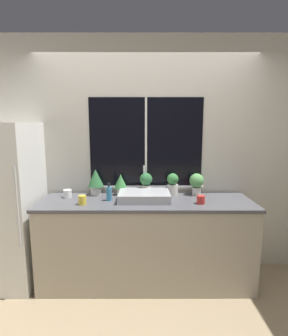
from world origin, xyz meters
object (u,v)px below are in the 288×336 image
(refrigerator, at_px, (7,205))
(soap_bottle, at_px, (108,193))
(sink, at_px, (143,196))
(potted_plant_far_left, at_px, (95,180))
(potted_plant_far_right, at_px, (195,182))
(mug_red, at_px, (200,200))
(mug_white, at_px, (66,194))
(mug_yellow, at_px, (81,200))
(potted_plant_center, at_px, (145,182))
(potted_plant_left, at_px, (119,183))
(potted_plant_right, at_px, (172,184))

(refrigerator, xyz_separation_m, soap_bottle, (1.10, -0.04, 0.14))
(sink, xyz_separation_m, potted_plant_far_left, (-0.55, 0.21, 0.13))
(potted_plant_far_right, distance_m, soap_bottle, 1.00)
(mug_red, bearing_deg, mug_white, 170.90)
(soap_bottle, height_order, mug_yellow, soap_bottle)
(potted_plant_center, bearing_deg, mug_red, -31.82)
(potted_plant_left, distance_m, potted_plant_center, 0.29)
(refrigerator, relative_size, sink, 3.22)
(mug_red, bearing_deg, sink, 166.64)
(mug_red, bearing_deg, soap_bottle, 173.34)
(potted_plant_left, bearing_deg, sink, -38.00)
(mug_white, relative_size, mug_red, 1.08)
(potted_plant_far_left, xyz_separation_m, mug_yellow, (-0.07, -0.38, -0.12))
(mug_white, bearing_deg, mug_red, -9.10)
(potted_plant_right, height_order, mug_red, potted_plant_right)
(potted_plant_far_right, relative_size, mug_white, 2.74)
(potted_plant_far_left, bearing_deg, mug_yellow, -100.48)
(refrigerator, height_order, potted_plant_far_right, refrigerator)
(potted_plant_far_right, relative_size, mug_yellow, 2.64)
(refrigerator, relative_size, potted_plant_center, 6.86)
(refrigerator, xyz_separation_m, mug_white, (0.62, 0.08, 0.10))
(sink, height_order, potted_plant_right, sink)
(mug_white, bearing_deg, potted_plant_far_left, 22.11)
(soap_bottle, distance_m, mug_red, 0.95)
(potted_plant_center, distance_m, potted_plant_far_right, 0.58)
(potted_plant_left, height_order, mug_yellow, potted_plant_left)
(potted_plant_left, bearing_deg, mug_red, -22.31)
(potted_plant_center, height_order, mug_red, potted_plant_center)
(mug_red, bearing_deg, potted_plant_center, 148.18)
(potted_plant_right, distance_m, mug_red, 0.44)
(potted_plant_far_left, bearing_deg, potted_plant_left, 0.00)
(potted_plant_far_left, relative_size, potted_plant_far_right, 1.20)
(potted_plant_far_left, xyz_separation_m, soap_bottle, (0.18, -0.24, -0.09))
(potted_plant_far_left, bearing_deg, potted_plant_center, 0.00)
(refrigerator, height_order, potted_plant_left, refrigerator)
(potted_plant_far_left, bearing_deg, potted_plant_right, 0.00)
(sink, xyz_separation_m, mug_white, (-0.84, 0.09, -0.00))
(mug_yellow, bearing_deg, refrigerator, 168.28)
(mug_yellow, bearing_deg, potted_plant_right, 21.63)
(mug_red, bearing_deg, potted_plant_far_left, 162.93)
(sink, xyz_separation_m, mug_red, (0.58, -0.14, -0.00))
(sink, height_order, soap_bottle, sink)
(refrigerator, height_order, mug_red, refrigerator)
(soap_bottle, bearing_deg, potted_plant_right, 18.68)
(mug_yellow, bearing_deg, sink, 14.99)
(refrigerator, bearing_deg, sink, -0.35)
(potted_plant_far_right, xyz_separation_m, soap_bottle, (-0.97, -0.24, -0.07))
(potted_plant_right, xyz_separation_m, soap_bottle, (-0.70, -0.24, -0.05))
(potted_plant_far_right, relative_size, mug_red, 2.95)
(soap_bottle, distance_m, mug_white, 0.49)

